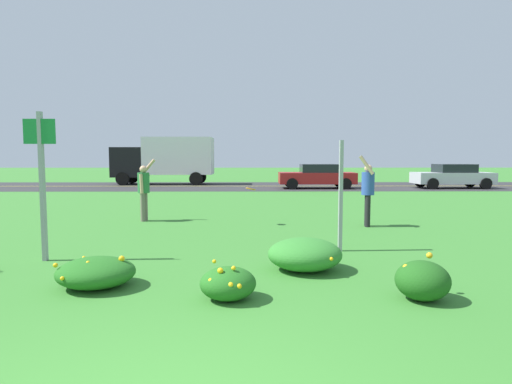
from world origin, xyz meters
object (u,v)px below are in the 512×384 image
Objects in this scene: sign_post_by_roadside at (341,196)px; car_red_center_left at (317,176)px; sign_post_near_path at (42,171)px; frisbee_orange at (251,189)px; person_thrower_green_shirt at (144,188)px; car_silver_leftmost at (453,176)px; person_catcher_blue_shirt at (368,189)px; box_truck_black at (166,158)px.

sign_post_by_roadside is 0.49× the size of car_red_center_left.
sign_post_near_path is 5.53m from frisbee_orange.
sign_post_near_path reaches higher than frisbee_orange.
sign_post_by_roadside is 6.37m from person_thrower_green_shirt.
sign_post_by_roadside is 1.21× the size of person_thrower_green_shirt.
sign_post_by_roadside is at bearing -121.22° from car_silver_leftmost.
car_silver_leftmost is 8.15m from car_red_center_left.
person_catcher_blue_shirt is 14.01m from car_red_center_left.
box_truck_black is at bearing 95.64° from sign_post_near_path.
person_thrower_green_shirt is 6.36m from person_catcher_blue_shirt.
sign_post_near_path reaches higher than person_thrower_green_shirt.
sign_post_by_roadside reaches higher than person_thrower_green_shirt.
car_red_center_left is (7.07, 12.94, -0.24)m from person_thrower_green_shirt.
sign_post_by_roadside is 22.20m from box_truck_black.
person_thrower_green_shirt reaches higher than car_silver_leftmost.
box_truck_black is (-2.73, 16.78, 0.83)m from person_thrower_green_shirt.
person_catcher_blue_shirt is (1.36, 3.00, -0.09)m from sign_post_by_roadside.
frisbee_orange is at bearing -131.43° from car_silver_leftmost.
car_silver_leftmost is at bearing 40.38° from person_thrower_green_shirt.
person_catcher_blue_shirt reaches higher than frisbee_orange.
car_silver_leftmost is at bearing -12.09° from box_truck_black.
sign_post_by_roadside is at bearing -61.51° from frisbee_orange.
car_red_center_left is at bearing 73.97° from frisbee_orange.
frisbee_orange is (-1.79, 3.29, -0.10)m from sign_post_by_roadside.
person_thrower_green_shirt is 0.41× the size of car_red_center_left.
car_red_center_left is (3.93, 13.69, -0.26)m from frisbee_orange.
box_truck_black is at bearing 110.15° from sign_post_by_roadside.
sign_post_by_roadside is 7.78× the size of frisbee_orange.
box_truck_black is at bearing 108.47° from frisbee_orange.
car_red_center_left is at bearing 66.63° from sign_post_near_path.
sign_post_near_path is 0.59× the size of car_silver_leftmost.
frisbee_orange is 18.51m from box_truck_black.
sign_post_near_path is at bearing -97.06° from person_thrower_green_shirt.
car_silver_leftmost is at bearing 0.00° from car_red_center_left.
sign_post_near_path is 4.87m from person_thrower_green_shirt.
sign_post_by_roadside is 19.87m from car_silver_leftmost.
person_thrower_green_shirt is at bearing 140.58° from sign_post_by_roadside.
sign_post_near_path reaches higher than car_red_center_left.
sign_post_near_path is 1.21× the size of sign_post_by_roadside.
person_catcher_blue_shirt is at bearing -63.21° from box_truck_black.
sign_post_near_path is 9.46× the size of frisbee_orange.
person_thrower_green_shirt is 0.95× the size of person_catcher_blue_shirt.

